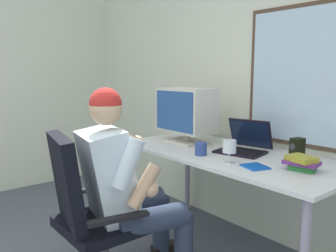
% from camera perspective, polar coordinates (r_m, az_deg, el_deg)
% --- Properties ---
extents(wall_rear, '(5.15, 0.08, 2.89)m').
position_cam_1_polar(wall_rear, '(2.75, 17.64, 11.16)').
color(wall_rear, silver).
rests_on(wall_rear, ground).
extents(desk, '(1.69, 0.77, 0.75)m').
position_cam_1_polar(desk, '(2.52, 9.77, -5.93)').
color(desk, '#8F8A9F').
rests_on(desk, ground).
extents(office_chair, '(0.63, 0.58, 0.96)m').
position_cam_1_polar(office_chair, '(2.13, -13.13, -12.60)').
color(office_chair, black).
rests_on(office_chair, ground).
extents(person_seated, '(0.60, 0.83, 1.22)m').
position_cam_1_polar(person_seated, '(2.18, -6.64, -9.35)').
color(person_seated, '#29344B').
rests_on(person_seated, ground).
extents(crt_monitor, '(0.46, 0.26, 0.43)m').
position_cam_1_polar(crt_monitor, '(2.78, 2.98, 2.44)').
color(crt_monitor, beige).
rests_on(crt_monitor, desk).
extents(laptop, '(0.38, 0.38, 0.22)m').
position_cam_1_polar(laptop, '(2.55, 12.36, -2.75)').
color(laptop, black).
rests_on(laptop, desk).
extents(wine_glass, '(0.08, 0.08, 0.15)m').
position_cam_1_polar(wine_glass, '(2.20, 9.94, -3.49)').
color(wine_glass, silver).
rests_on(wine_glass, desk).
extents(desk_speaker, '(0.07, 0.10, 0.14)m').
position_cam_1_polar(desk_speaker, '(2.38, 20.24, -3.56)').
color(desk_speaker, black).
rests_on(desk_speaker, desk).
extents(book_stack, '(0.21, 0.16, 0.09)m').
position_cam_1_polar(book_stack, '(2.16, 20.90, -5.59)').
color(book_stack, '#277734').
rests_on(book_stack, desk).
extents(cd_case, '(0.17, 0.16, 0.01)m').
position_cam_1_polar(cd_case, '(2.15, 13.95, -6.43)').
color(cd_case, blue).
rests_on(cd_case, desk).
extents(coffee_mug, '(0.08, 0.08, 0.09)m').
position_cam_1_polar(coffee_mug, '(2.39, 5.36, -3.71)').
color(coffee_mug, navy).
rests_on(coffee_mug, desk).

